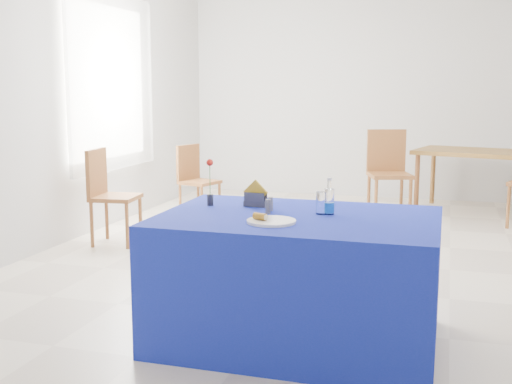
# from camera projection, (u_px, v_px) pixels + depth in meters

# --- Properties ---
(floor) EXTENTS (7.00, 7.00, 0.00)m
(floor) POSITION_uv_depth(u_px,v_px,m) (318.00, 260.00, 5.64)
(floor) COLOR beige
(floor) RESTS_ON ground
(room_shell) EXTENTS (7.00, 7.00, 7.00)m
(room_shell) POSITION_uv_depth(u_px,v_px,m) (321.00, 57.00, 5.36)
(room_shell) COLOR silver
(room_shell) RESTS_ON ground
(window_pane) EXTENTS (0.04, 1.50, 1.60)m
(window_pane) POSITION_uv_depth(u_px,v_px,m) (108.00, 83.00, 6.85)
(window_pane) COLOR white
(window_pane) RESTS_ON room_shell
(curtain) EXTENTS (0.04, 1.75, 1.85)m
(curtain) POSITION_uv_depth(u_px,v_px,m) (113.00, 83.00, 6.83)
(curtain) COLOR white
(curtain) RESTS_ON room_shell
(plate) EXTENTS (0.27, 0.27, 0.01)m
(plate) POSITION_uv_depth(u_px,v_px,m) (271.00, 221.00, 3.52)
(plate) COLOR white
(plate) RESTS_ON blue_table
(drinking_glass) EXTENTS (0.07, 0.07, 0.13)m
(drinking_glass) POSITION_uv_depth(u_px,v_px,m) (322.00, 203.00, 3.76)
(drinking_glass) COLOR white
(drinking_glass) RESTS_ON blue_table
(salt_shaker) EXTENTS (0.03, 0.03, 0.08)m
(salt_shaker) POSITION_uv_depth(u_px,v_px,m) (271.00, 204.00, 3.85)
(salt_shaker) COLOR gray
(salt_shaker) RESTS_ON blue_table
(pepper_shaker) EXTENTS (0.03, 0.03, 0.08)m
(pepper_shaker) POSITION_uv_depth(u_px,v_px,m) (268.00, 206.00, 3.77)
(pepper_shaker) COLOR #5C5B60
(pepper_shaker) RESTS_ON blue_table
(blue_table) EXTENTS (1.60, 1.10, 0.76)m
(blue_table) POSITION_uv_depth(u_px,v_px,m) (297.00, 279.00, 3.78)
(blue_table) COLOR #102195
(blue_table) RESTS_ON floor
(water_bottle) EXTENTS (0.06, 0.06, 0.21)m
(water_bottle) POSITION_uv_depth(u_px,v_px,m) (329.00, 202.00, 3.75)
(water_bottle) COLOR white
(water_bottle) RESTS_ON blue_table
(napkin_holder) EXTENTS (0.16, 0.07, 0.17)m
(napkin_holder) POSITION_uv_depth(u_px,v_px,m) (256.00, 199.00, 4.00)
(napkin_holder) COLOR #39393E
(napkin_holder) RESTS_ON blue_table
(rose_vase) EXTENTS (0.04, 0.04, 0.29)m
(rose_vase) POSITION_uv_depth(u_px,v_px,m) (210.00, 184.00, 4.02)
(rose_vase) COLOR #25252A
(rose_vase) RESTS_ON blue_table
(oak_table) EXTENTS (1.53, 1.18, 0.76)m
(oak_table) POSITION_uv_depth(u_px,v_px,m) (476.00, 157.00, 7.70)
(oak_table) COLOR olive
(oak_table) RESTS_ON floor
(chair_bg_left) EXTENTS (0.58, 0.58, 1.02)m
(chair_bg_left) POSITION_uv_depth(u_px,v_px,m) (388.00, 167.00, 7.44)
(chair_bg_left) COLOR brown
(chair_bg_left) RESTS_ON floor
(chair_win_a) EXTENTS (0.45, 0.45, 0.92)m
(chair_win_a) POSITION_uv_depth(u_px,v_px,m) (107.00, 189.00, 6.15)
(chair_win_a) COLOR brown
(chair_win_a) RESTS_ON floor
(chair_win_b) EXTENTS (0.48, 0.48, 0.84)m
(chair_win_b) POSITION_uv_depth(u_px,v_px,m) (194.00, 176.00, 7.43)
(chair_win_b) COLOR brown
(chair_win_b) RESTS_ON floor
(banana_pieces) EXTENTS (0.09, 0.06, 0.04)m
(banana_pieces) POSITION_uv_depth(u_px,v_px,m) (260.00, 216.00, 3.52)
(banana_pieces) COLOR gold
(banana_pieces) RESTS_ON plate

